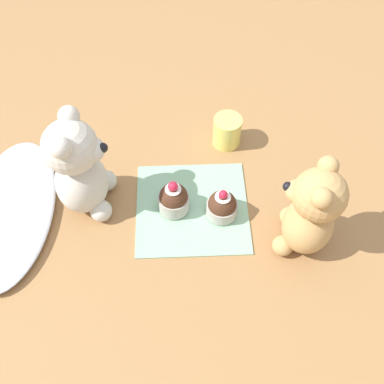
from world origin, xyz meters
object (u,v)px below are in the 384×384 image
(teddy_bear_cream, at_px, (79,168))
(teddy_bear_tan, at_px, (311,212))
(cupcake_near_tan_bear, at_px, (222,206))
(cupcake_near_cream_bear, at_px, (174,197))
(juice_glass, at_px, (227,131))

(teddy_bear_cream, xyz_separation_m, teddy_bear_tan, (-0.10, -0.40, -0.01))
(teddy_bear_cream, distance_m, cupcake_near_tan_bear, 0.27)
(teddy_bear_cream, bearing_deg, cupcake_near_tan_bear, -95.23)
(teddy_bear_tan, distance_m, cupcake_near_tan_bear, 0.17)
(cupcake_near_cream_bear, distance_m, juice_glass, 0.20)
(cupcake_near_cream_bear, xyz_separation_m, juice_glass, (0.17, -0.12, -0.00))
(teddy_bear_cream, height_order, cupcake_near_tan_bear, teddy_bear_cream)
(teddy_bear_tan, xyz_separation_m, juice_glass, (0.25, 0.12, -0.06))
(cupcake_near_tan_bear, relative_size, juice_glass, 1.03)
(juice_glass, bearing_deg, cupcake_near_cream_bear, 144.99)
(juice_glass, bearing_deg, teddy_bear_cream, 117.13)
(teddy_bear_cream, distance_m, juice_glass, 0.33)
(teddy_bear_cream, height_order, teddy_bear_tan, teddy_bear_cream)
(cupcake_near_cream_bear, bearing_deg, teddy_bear_tan, -109.70)
(teddy_bear_cream, relative_size, teddy_bear_tan, 1.08)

